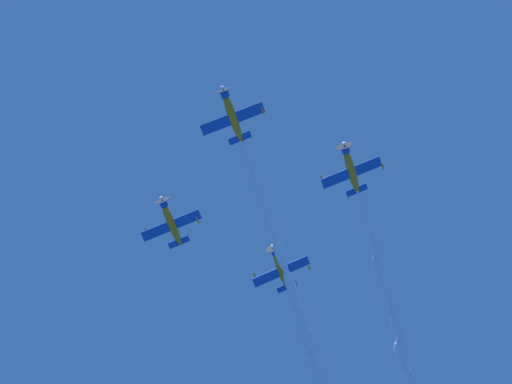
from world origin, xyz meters
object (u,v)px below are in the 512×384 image
object	(u,v)px
airplane_left_wingman	(351,169)
airplane_right_wingman	(171,222)
airplane_lead	(232,115)
airplane_slot_tail	(281,268)

from	to	relation	value
airplane_left_wingman	airplane_right_wingman	distance (m)	28.16
airplane_left_wingman	airplane_lead	bearing A→B (deg)	139.90
airplane_lead	airplane_left_wingman	size ratio (longest dim) A/B	1.00
airplane_left_wingman	airplane_right_wingman	bearing A→B (deg)	96.56
airplane_left_wingman	airplane_slot_tail	size ratio (longest dim) A/B	1.01
airplane_right_wingman	airplane_lead	bearing A→B (deg)	-125.95
airplane_lead	airplane_left_wingman	world-z (taller)	airplane_left_wingman
airplane_lead	airplane_right_wingman	xyz separation A→B (m)	(11.38, 15.69, -0.16)
airplane_left_wingman	airplane_slot_tail	bearing A→B (deg)	56.24
airplane_right_wingman	airplane_left_wingman	bearing A→B (deg)	-83.44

